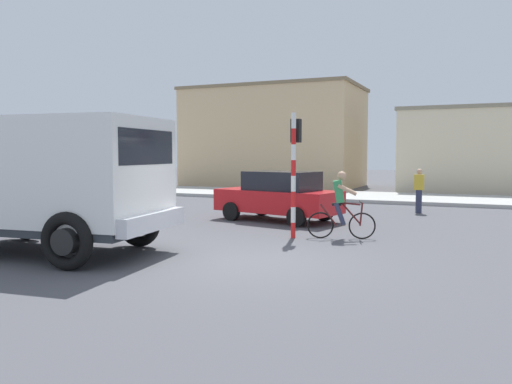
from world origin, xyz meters
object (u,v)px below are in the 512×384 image
Objects in this scene: truck_foreground at (42,177)px; car_red_near at (279,196)px; pedestrian_near_kerb at (419,190)px; traffic_light_pole at (295,157)px; cyclist at (341,205)px.

car_red_near is at bearing 68.58° from truck_foreground.
car_red_near is 5.64m from pedestrian_near_kerb.
truck_foreground is at bearing -111.42° from car_red_near.
traffic_light_pole is 1.98× the size of pedestrian_near_kerb.
truck_foreground is at bearing -140.98° from cyclist.
traffic_light_pole is at bearing -166.05° from cyclist.
pedestrian_near_kerb is (6.65, 11.11, -0.82)m from truck_foreground.
cyclist is 0.40× the size of car_red_near.
car_red_near is (2.76, 7.03, -0.85)m from truck_foreground.
car_red_near is (-2.70, 2.61, -0.05)m from cyclist.
pedestrian_near_kerb is at bearing 71.43° from traffic_light_pole.
truck_foreground is at bearing -136.15° from traffic_light_pole.
cyclist is 1.69m from traffic_light_pole.
traffic_light_pole is (-1.15, -0.29, 1.20)m from cyclist.
truck_foreground is at bearing -120.90° from pedestrian_near_kerb.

